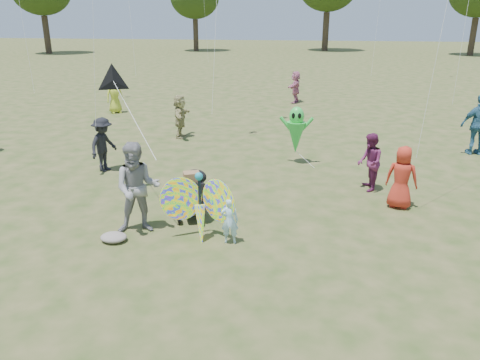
% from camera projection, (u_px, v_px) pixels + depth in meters
% --- Properties ---
extents(ground, '(160.00, 160.00, 0.00)m').
position_uv_depth(ground, '(238.00, 265.00, 8.48)').
color(ground, '#51592B').
rests_on(ground, ground).
extents(child_girl, '(0.38, 0.27, 0.95)m').
position_uv_depth(child_girl, '(230.00, 221.00, 9.15)').
color(child_girl, '#ACDDF4').
rests_on(child_girl, ground).
extents(adult_man, '(1.10, 0.96, 1.92)m').
position_uv_depth(adult_man, '(138.00, 188.00, 9.49)').
color(adult_man, gray).
rests_on(adult_man, ground).
extents(grey_bag, '(0.53, 0.44, 0.17)m').
position_uv_depth(grey_bag, '(114.00, 237.00, 9.35)').
color(grey_bag, gray).
rests_on(grey_bag, ground).
extents(crowd_a, '(0.83, 0.66, 1.48)m').
position_uv_depth(crowd_a, '(402.00, 177.00, 10.79)').
color(crowd_a, red).
rests_on(crowd_a, ground).
extents(crowd_b, '(0.80, 1.12, 1.56)m').
position_uv_depth(crowd_b, '(103.00, 145.00, 13.36)').
color(crowd_b, black).
rests_on(crowd_b, ground).
extents(crowd_c, '(1.19, 0.62, 1.95)m').
position_uv_depth(crowd_c, '(479.00, 125.00, 14.91)').
color(crowd_c, '#2F6383').
rests_on(crowd_c, ground).
extents(crowd_d, '(0.57, 1.49, 1.57)m').
position_uv_depth(crowd_d, '(180.00, 116.00, 17.07)').
color(crowd_d, tan).
rests_on(crowd_d, ground).
extents(crowd_e, '(0.63, 0.78, 1.49)m').
position_uv_depth(crowd_e, '(370.00, 162.00, 11.89)').
color(crowd_e, '#69234F').
rests_on(crowd_e, ground).
extents(crowd_g, '(0.92, 0.89, 1.59)m').
position_uv_depth(crowd_g, '(115.00, 96.00, 21.39)').
color(crowd_g, '#B3C22D').
rests_on(crowd_g, ground).
extents(crowd_j, '(0.75, 1.54, 1.60)m').
position_uv_depth(crowd_j, '(296.00, 87.00, 23.95)').
color(crowd_j, '#C57092').
rests_on(crowd_j, ground).
extents(jogging_stroller, '(0.75, 1.14, 1.09)m').
position_uv_depth(jogging_stroller, '(193.00, 191.00, 10.29)').
color(jogging_stroller, black).
rests_on(jogging_stroller, ground).
extents(butterfly_kite, '(1.74, 0.75, 1.60)m').
position_uv_depth(butterfly_kite, '(200.00, 208.00, 9.26)').
color(butterfly_kite, '#F92762').
rests_on(butterfly_kite, ground).
extents(delta_kite_rig, '(2.16, 2.41, 1.67)m').
position_uv_depth(delta_kite_rig, '(113.00, 81.00, 11.09)').
color(delta_kite_rig, black).
rests_on(delta_kite_rig, ground).
extents(alien_kite, '(1.12, 0.69, 1.74)m').
position_uv_depth(alien_kite, '(296.00, 132.00, 13.99)').
color(alien_kite, green).
rests_on(alien_kite, ground).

